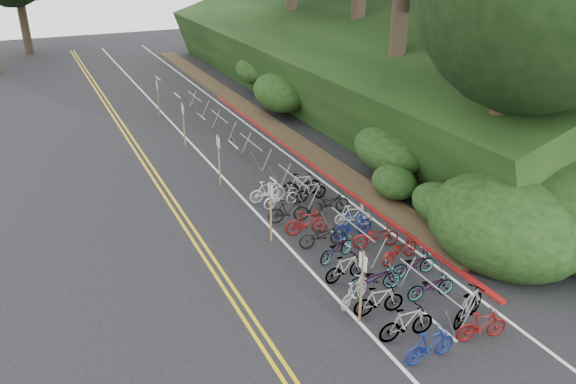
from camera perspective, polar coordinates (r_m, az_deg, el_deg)
name	(u,v)px	position (r m, az deg, el deg)	size (l,w,h in m)	color
ground	(318,316)	(17.93, 3.08, -12.51)	(120.00, 120.00, 0.00)	black
road_markings	(227,191)	(26.17, -6.17, 0.07)	(7.47, 80.00, 0.01)	gold
red_curb	(306,160)	(29.60, 1.85, 3.28)	(0.25, 28.00, 0.10)	maroon
embankment	(356,72)	(38.20, 6.91, 11.97)	(14.30, 48.14, 9.11)	black
bike_rack_front	(429,289)	(18.24, 14.10, -9.54)	(1.10, 3.03, 1.07)	gray
bike_racks_rest	(251,147)	(29.13, -3.78, 4.57)	(1.14, 23.00, 1.17)	gray
signpost_near	(362,283)	(17.03, 7.50, -9.12)	(0.08, 0.40, 2.47)	brown
signposts_rest	(200,137)	(29.11, -8.96, 5.50)	(0.08, 18.40, 2.50)	brown
bike_front	(354,291)	(18.31, 6.77, -10.01)	(1.52, 0.43, 0.92)	beige
bike_valet	(355,243)	(20.87, 6.80, -5.20)	(3.33, 13.13, 1.10)	navy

